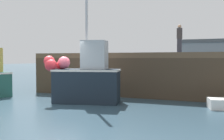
% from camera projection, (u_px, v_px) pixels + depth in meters
% --- Properties ---
extents(ground, '(120.00, 160.00, 0.10)m').
position_uv_depth(ground, '(57.00, 104.00, 11.15)').
color(ground, '#2D4756').
extents(pier, '(11.98, 7.40, 2.10)m').
position_uv_depth(pier, '(159.00, 60.00, 14.90)').
color(pier, brown).
rests_on(pier, ground).
extents(fishing_boat_near_right, '(3.03, 1.89, 5.42)m').
position_uv_depth(fishing_boat_near_right, '(86.00, 78.00, 11.10)').
color(fishing_boat_near_right, '#19232D').
rests_on(fishing_boat_near_right, ground).
extents(dockworker, '(0.34, 0.34, 1.80)m').
position_uv_depth(dockworker, '(179.00, 39.00, 16.41)').
color(dockworker, '#2D3342').
rests_on(dockworker, pier).
extents(warehouse, '(11.26, 6.40, 4.66)m').
position_uv_depth(warehouse, '(219.00, 55.00, 41.38)').
color(warehouse, gray).
rests_on(warehouse, ground).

